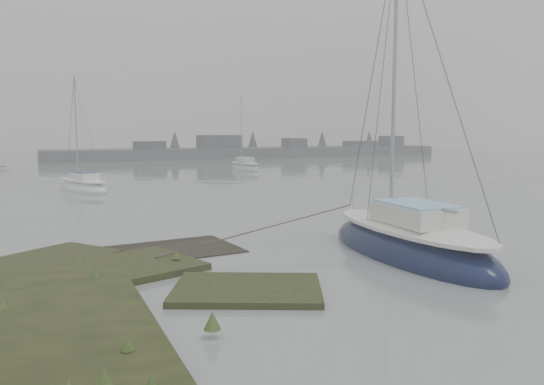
# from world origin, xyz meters

# --- Properties ---
(ground) EXTENTS (160.00, 160.00, 0.00)m
(ground) POSITION_xyz_m (0.00, 30.00, 0.00)
(ground) COLOR slate
(ground) RESTS_ON ground
(far_shoreline) EXTENTS (60.00, 8.00, 4.15)m
(far_shoreline) POSITION_xyz_m (26.84, 61.90, 0.85)
(far_shoreline) COLOR #4C4F51
(far_shoreline) RESTS_ON ground
(sailboat_main) EXTENTS (2.90, 7.88, 10.97)m
(sailboat_main) POSITION_xyz_m (6.43, 0.98, 0.34)
(sailboat_main) COLOR #0E1633
(sailboat_main) RESTS_ON ground
(sailboat_white) EXTENTS (3.71, 5.96, 7.99)m
(sailboat_white) POSITION_xyz_m (-1.33, 24.34, 0.25)
(sailboat_white) COLOR white
(sailboat_white) RESTS_ON ground
(sailboat_far_b) EXTENTS (2.05, 5.86, 8.22)m
(sailboat_far_b) POSITION_xyz_m (14.94, 37.58, 0.25)
(sailboat_far_b) COLOR silver
(sailboat_far_b) RESTS_ON ground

